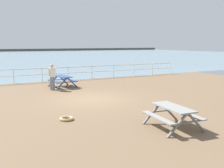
% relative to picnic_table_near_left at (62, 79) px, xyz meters
% --- Properties ---
extents(ground_plane, '(30.00, 24.00, 0.20)m').
position_rel_picnic_table_near_left_xyz_m(ground_plane, '(0.31, -4.62, -0.68)').
color(ground_plane, brown).
extents(sea_band, '(142.00, 90.00, 0.01)m').
position_rel_picnic_table_near_left_xyz_m(sea_band, '(0.31, 48.13, -0.58)').
color(sea_band, gray).
rests_on(sea_band, ground).
extents(seaward_railing, '(23.07, 0.07, 1.08)m').
position_rel_picnic_table_near_left_xyz_m(seaward_railing, '(0.31, 3.13, 0.17)').
color(seaward_railing, white).
rests_on(seaward_railing, ground).
extents(picnic_table_near_left, '(1.74, 1.98, 0.80)m').
position_rel_picnic_table_near_left_xyz_m(picnic_table_near_left, '(0.00, 0.00, 0.00)').
color(picnic_table_near_left, '#334C84').
rests_on(picnic_table_near_left, ground).
extents(picnic_table_near_right, '(1.65, 1.89, 0.80)m').
position_rel_picnic_table_near_left_xyz_m(picnic_table_near_right, '(1.03, -10.39, 0.00)').
color(picnic_table_near_right, gray).
rests_on(picnic_table_near_right, ground).
extents(visitor, '(0.51, 0.31, 1.66)m').
position_rel_picnic_table_near_left_xyz_m(visitor, '(-0.91, -0.83, 0.36)').
color(visitor, slate).
rests_on(visitor, ground).
extents(rope_coil, '(0.55, 0.55, 0.11)m').
position_rel_picnic_table_near_left_xyz_m(rope_coil, '(-2.07, -7.76, -0.53)').
color(rope_coil, tan).
rests_on(rope_coil, ground).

